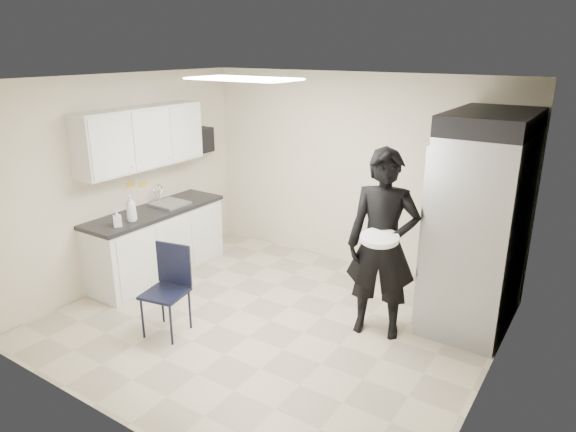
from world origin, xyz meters
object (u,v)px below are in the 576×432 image
Objects in this scene: commercial_fridge at (479,230)px; folding_chair at (165,294)px; lower_counter at (158,244)px; man_tuxedo at (382,245)px.

folding_chair is at bearing -141.42° from commercial_fridge.
lower_counter is 0.90× the size of commercial_fridge.
lower_counter is 3.09m from man_tuxedo.
man_tuxedo is at bearing -132.77° from commercial_fridge.
man_tuxedo is at bearing 22.98° from folding_chair.
lower_counter is 3.98m from commercial_fridge.
commercial_fridge reaches higher than man_tuxedo.
lower_counter is 0.96× the size of man_tuxedo.
man_tuxedo is at bearing 4.98° from lower_counter.
commercial_fridge is at bearing 27.24° from folding_chair.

